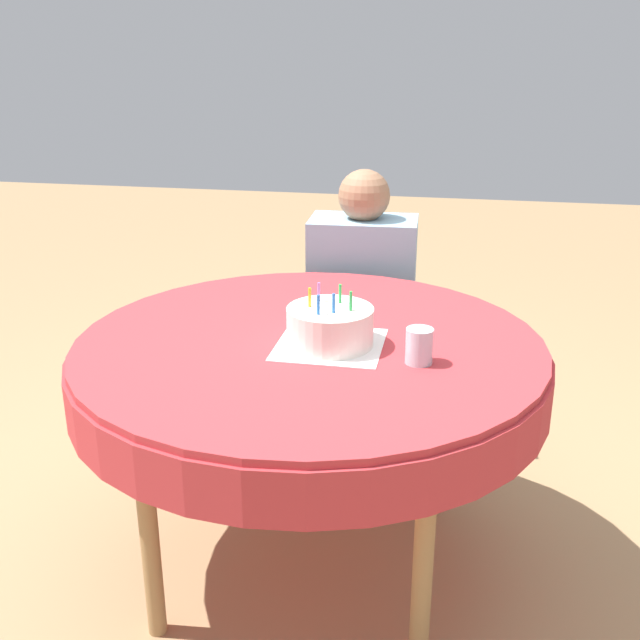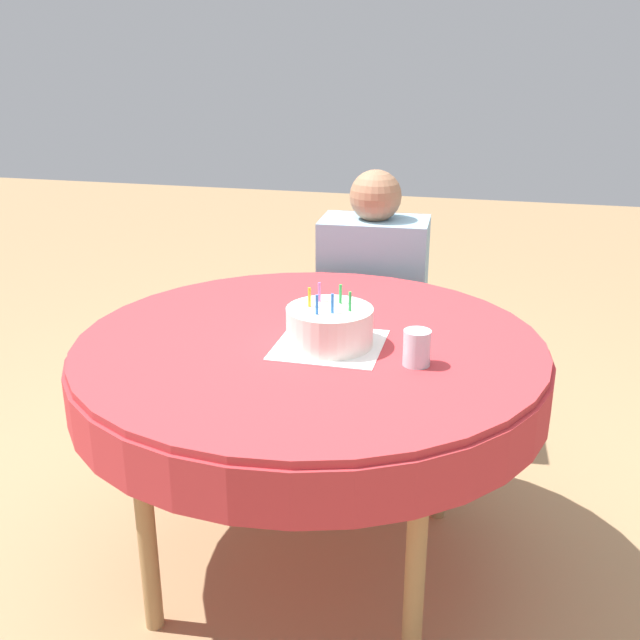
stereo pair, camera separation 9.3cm
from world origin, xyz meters
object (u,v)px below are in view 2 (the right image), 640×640
at_px(person, 373,285).
at_px(birthday_cake, 330,326).
at_px(chair, 374,321).
at_px(drinking_glass, 417,348).

bearing_deg(person, birthday_cake, -90.52).
xyz_separation_m(chair, person, (0.00, -0.09, 0.18)).
xyz_separation_m(chair, drinking_glass, (0.28, -1.01, 0.32)).
height_order(chair, birthday_cake, birthday_cake).
xyz_separation_m(birthday_cake, drinking_glass, (0.24, -0.08, -0.01)).
bearing_deg(birthday_cake, chair, 92.27).
height_order(person, birthday_cake, person).
distance_m(birthday_cake, drinking_glass, 0.25).
xyz_separation_m(chair, birthday_cake, (0.04, -0.94, 0.33)).
relative_size(chair, birthday_cake, 3.82).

